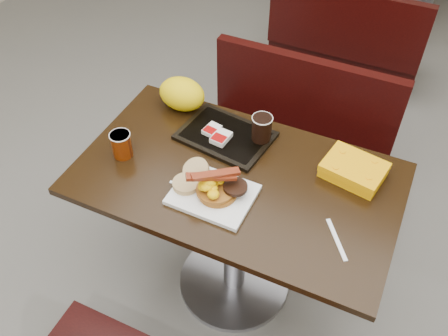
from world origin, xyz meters
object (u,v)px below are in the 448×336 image
at_px(table_near, 235,236).
at_px(hashbrown_sleeve_left, 212,130).
at_px(pancake_stack, 218,191).
at_px(fork, 181,184).
at_px(bench_far_s, 350,29).
at_px(clamshell, 354,170).
at_px(bench_near_n, 290,138).
at_px(hashbrown_sleeve_right, 221,137).
at_px(coffee_cup_near, 122,145).
at_px(knife, 337,239).
at_px(coffee_cup_far, 262,128).
at_px(paper_bag, 182,94).
at_px(platter, 213,195).
at_px(tray, 225,136).

distance_m(table_near, hashbrown_sleeve_left, 0.47).
relative_size(pancake_stack, fork, 1.20).
distance_m(bench_far_s, clamshell, 1.81).
relative_size(bench_near_n, hashbrown_sleeve_right, 12.10).
relative_size(table_near, pancake_stack, 8.43).
bearing_deg(table_near, bench_far_s, 90.00).
bearing_deg(clamshell, coffee_cup_near, -152.05).
relative_size(knife, clamshell, 0.79).
distance_m(coffee_cup_near, coffee_cup_far, 0.54).
relative_size(fork, paper_bag, 0.59).
distance_m(platter, tray, 0.32).
relative_size(bench_near_n, bench_far_s, 1.00).
height_order(pancake_stack, knife, pancake_stack).
xyz_separation_m(bench_far_s, tray, (-0.13, -1.72, 0.40)).
bearing_deg(coffee_cup_near, clamshell, 17.67).
bearing_deg(clamshell, bench_far_s, 113.08).
bearing_deg(fork, clamshell, 22.33).
bearing_deg(coffee_cup_far, knife, -39.85).
height_order(bench_near_n, bench_far_s, same).
bearing_deg(platter, coffee_cup_near, 174.71).
distance_m(table_near, tray, 0.44).
bearing_deg(bench_far_s, fork, -94.80).
distance_m(knife, tray, 0.63).
bearing_deg(tray, bench_near_n, 83.70).
bearing_deg(bench_near_n, paper_bag, -131.68).
bearing_deg(hashbrown_sleeve_left, coffee_cup_far, 23.03).
bearing_deg(hashbrown_sleeve_right, coffee_cup_near, -138.25).
bearing_deg(tray, table_near, -46.17).
bearing_deg(platter, hashbrown_sleeve_right, 110.14).
bearing_deg(bench_far_s, pancake_stack, -90.64).
height_order(table_near, coffee_cup_far, coffee_cup_far).
bearing_deg(tray, knife, -21.40).
distance_m(bench_near_n, tray, 0.67).
bearing_deg(bench_near_n, tray, -103.91).
relative_size(platter, fork, 2.43).
xyz_separation_m(platter, paper_bag, (-0.34, 0.40, 0.06)).
distance_m(coffee_cup_near, fork, 0.29).
height_order(coffee_cup_near, hashbrown_sleeve_left, coffee_cup_near).
bearing_deg(paper_bag, bench_far_s, 76.92).
height_order(bench_far_s, hashbrown_sleeve_left, hashbrown_sleeve_left).
height_order(platter, hashbrown_sleeve_left, hashbrown_sleeve_left).
relative_size(coffee_cup_far, clamshell, 0.49).
bearing_deg(hashbrown_sleeve_right, tray, 92.93).
bearing_deg(hashbrown_sleeve_left, bench_far_s, 93.76).
relative_size(bench_far_s, clamshell, 4.57).
relative_size(fork, tray, 0.33).
xyz_separation_m(pancake_stack, coffee_cup_near, (-0.43, 0.04, 0.02)).
bearing_deg(tray, pancake_stack, -62.71).
bearing_deg(bench_near_n, knife, -63.22).
xyz_separation_m(coffee_cup_near, hashbrown_sleeve_left, (0.26, 0.25, -0.03)).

